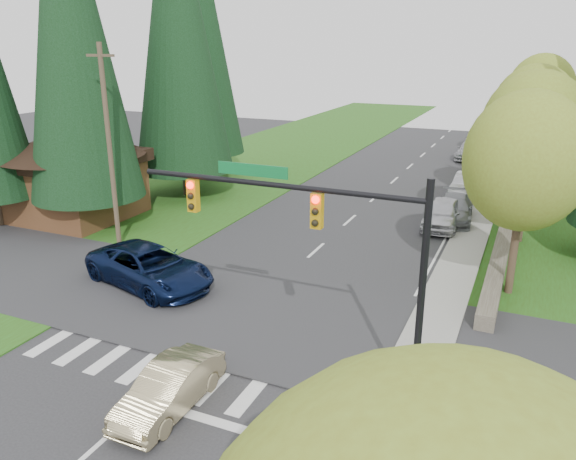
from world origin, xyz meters
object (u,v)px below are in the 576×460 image
Objects in this scene: parked_car_a at (443,213)px; parked_car_b at (454,209)px; parked_car_c at (467,185)px; parked_car_d at (483,158)px; suv_navy at (150,267)px; sedan_champagne at (169,388)px; parked_car_e at (470,150)px.

parked_car_a is 0.94× the size of parked_car_b.
parked_car_c is 1.03× the size of parked_car_d.
suv_navy is 1.22× the size of parked_car_b.
suv_navy is 18.17m from parked_car_b.
sedan_champagne is 0.88× the size of parked_car_d.
parked_car_e is (9.17, 34.38, -0.09)m from suv_navy.
suv_navy is 23.28m from parked_car_c.
parked_car_a is 1.01× the size of parked_car_c.
suv_navy is 16.73m from parked_car_a.
suv_navy reaches higher than parked_car_c.
sedan_champagne is at bearing -93.37° from parked_car_e.
suv_navy is at bearing -130.47° from parked_car_b.
parked_car_c reaches higher than sedan_champagne.
parked_car_a is at bearing -86.02° from parked_car_e.
suv_navy is 35.58m from parked_car_e.
parked_car_c is 13.71m from parked_car_e.
parked_car_a is 0.90× the size of parked_car_e.
parked_car_d is at bearing 94.20° from parked_car_c.
parked_car_c is at bearing 80.23° from sedan_champagne.
parked_car_a reaches higher than parked_car_e.
sedan_champagne is 0.76× the size of parked_car_e.
parked_car_d is (0.42, 17.83, -0.03)m from parked_car_a.
parked_car_a is at bearing -21.64° from suv_navy.
parked_car_a is 1.54m from parked_car_b.
parked_car_a is 7.46m from parked_car_c.
parked_car_b is (4.77, 21.57, 0.07)m from sedan_champagne.
sedan_champagne is 0.80× the size of parked_car_b.
parked_car_a reaches higher than sedan_champagne.
parked_car_e is at bearing 92.08° from parked_car_a.
parked_car_d reaches higher than parked_car_b.
parked_car_d is (0.00, 16.35, 0.05)m from parked_car_b.
suv_navy is 1.17× the size of parked_car_e.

